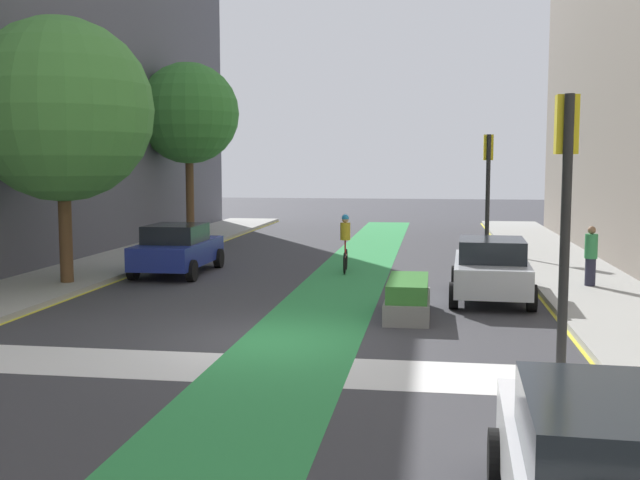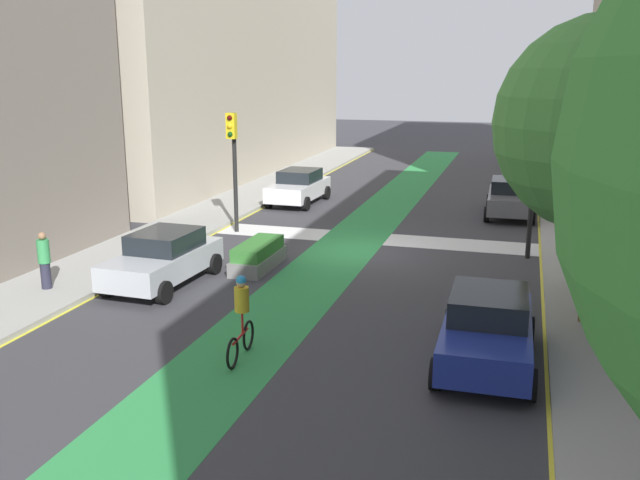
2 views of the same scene
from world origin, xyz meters
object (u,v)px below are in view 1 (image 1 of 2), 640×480
car_silver_right_far (491,268)px  cyclist_in_lane (345,242)px  street_tree_near (61,110)px  street_tree_far (189,114)px  median_planter (408,298)px  car_blue_left_far (178,249)px  pedestrian_sidewalk_right_a (591,256)px  traffic_signal_far_right (488,171)px  traffic_signal_near_right (566,181)px

car_silver_right_far → cyclist_in_lane: cyclist_in_lane is taller
cyclist_in_lane → street_tree_near: bearing=-151.1°
street_tree_far → median_planter: street_tree_far is taller
car_blue_left_far → pedestrian_sidewalk_right_a: pedestrian_sidewalk_right_a is taller
pedestrian_sidewalk_right_a → street_tree_far: size_ratio=0.21×
median_planter → street_tree_near: bearing=165.2°
traffic_signal_far_right → street_tree_far: 13.53m
traffic_signal_near_right → car_blue_left_far: 14.20m
car_blue_left_far → median_planter: car_blue_left_far is taller
car_silver_right_far → pedestrian_sidewalk_right_a: pedestrian_sidewalk_right_a is taller
traffic_signal_near_right → car_silver_right_far: size_ratio=1.07×
traffic_signal_near_right → street_tree_far: (-12.89, 19.72, 2.47)m
street_tree_far → cyclist_in_lane: bearing=-47.5°
car_silver_right_far → street_tree_near: size_ratio=0.59×
car_blue_left_far → pedestrian_sidewalk_right_a: bearing=-6.5°
street_tree_near → street_tree_far: size_ratio=0.94×
traffic_signal_near_right → traffic_signal_far_right: size_ratio=1.01×
traffic_signal_near_right → pedestrian_sidewalk_right_a: bearing=75.7°
traffic_signal_near_right → car_blue_left_far: size_ratio=1.08×
pedestrian_sidewalk_right_a → street_tree_near: bearing=-174.0°
cyclist_in_lane → pedestrian_sidewalk_right_a: (6.99, -2.54, 0.00)m
traffic_signal_near_right → car_silver_right_far: 7.15m
traffic_signal_far_right → street_tree_near: (-12.12, -9.18, 1.74)m
car_silver_right_far → median_planter: (-2.01, -2.37, -0.40)m
car_blue_left_far → car_silver_right_far: same height
traffic_signal_far_right → car_blue_left_far: 11.96m
traffic_signal_near_right → median_planter: bearing=121.3°
traffic_signal_near_right → pedestrian_sidewalk_right_a: size_ratio=2.80×
street_tree_near → car_silver_right_far: bearing=-0.8°
car_blue_left_far → street_tree_near: street_tree_near is taller
car_silver_right_far → street_tree_far: bearing=133.3°
traffic_signal_far_right → cyclist_in_lane: traffic_signal_far_right is taller
traffic_signal_far_right → car_silver_right_far: size_ratio=1.06×
street_tree_near → median_planter: size_ratio=2.72×
street_tree_near → street_tree_far: (-0.67, 12.84, 0.75)m
traffic_signal_far_right → pedestrian_sidewalk_right_a: traffic_signal_far_right is taller
car_silver_right_far → car_blue_left_far: bearing=161.8°
car_silver_right_far → median_planter: 3.14m
car_silver_right_far → street_tree_near: 12.30m
car_blue_left_far → street_tree_far: bearing=106.2°
cyclist_in_lane → street_tree_far: 12.78m
cyclist_in_lane → traffic_signal_near_right: bearing=-66.1°
traffic_signal_near_right → street_tree_far: 23.69m
car_silver_right_far → pedestrian_sidewalk_right_a: bearing=31.4°
car_blue_left_far → traffic_signal_far_right: bearing=32.3°
traffic_signal_far_right → street_tree_near: bearing=-142.9°
traffic_signal_near_right → median_planter: (-2.65, 4.34, -2.78)m
pedestrian_sidewalk_right_a → street_tree_near: street_tree_near is taller
cyclist_in_lane → street_tree_near: 9.29m
traffic_signal_far_right → car_silver_right_far: (-0.53, -9.34, -2.36)m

